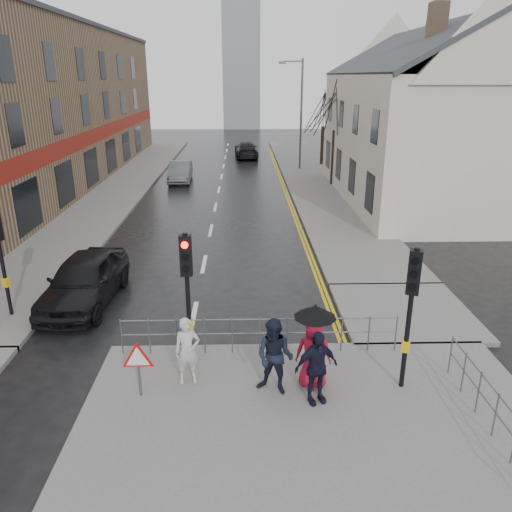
{
  "coord_description": "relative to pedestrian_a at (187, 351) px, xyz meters",
  "views": [
    {
      "loc": [
        1.55,
        -10.81,
        6.95
      ],
      "look_at": [
        1.91,
        2.74,
        2.04
      ],
      "focal_mm": 35.0,
      "sensor_mm": 36.0,
      "label": 1
    }
  ],
  "objects": [
    {
      "name": "ground",
      "position": [
        -0.23,
        0.69,
        -0.96
      ],
      "size": [
        120.0,
        120.0,
        0.0
      ],
      "primitive_type": "plane",
      "color": "black",
      "rests_on": "ground"
    },
    {
      "name": "near_pavement",
      "position": [
        2.77,
        -2.81,
        -0.89
      ],
      "size": [
        10.0,
        9.0,
        0.14
      ],
      "primitive_type": "cube",
      "color": "#605E5B",
      "rests_on": "ground"
    },
    {
      "name": "left_pavement",
      "position": [
        -6.73,
        23.69,
        -0.89
      ],
      "size": [
        4.0,
        44.0,
        0.14
      ],
      "primitive_type": "cube",
      "color": "#605E5B",
      "rests_on": "ground"
    },
    {
      "name": "right_pavement",
      "position": [
        6.27,
        25.69,
        -0.89
      ],
      "size": [
        4.0,
        40.0,
        0.14
      ],
      "primitive_type": "cube",
      "color": "#605E5B",
      "rests_on": "ground"
    },
    {
      "name": "pavement_bridge_right",
      "position": [
        6.27,
        3.69,
        -0.89
      ],
      "size": [
        4.0,
        4.2,
        0.14
      ],
      "primitive_type": "cube",
      "color": "#605E5B",
      "rests_on": "ground"
    },
    {
      "name": "building_left_terrace",
      "position": [
        -12.23,
        22.69,
        4.04
      ],
      "size": [
        8.0,
        42.0,
        10.0
      ],
      "primitive_type": "cube",
      "color": "#87684E",
      "rests_on": "ground"
    },
    {
      "name": "building_right_cream",
      "position": [
        11.77,
        18.69,
        3.82
      ],
      "size": [
        9.0,
        16.4,
        10.1
      ],
      "color": "beige",
      "rests_on": "ground"
    },
    {
      "name": "church_tower",
      "position": [
        1.27,
        62.69,
        8.04
      ],
      "size": [
        5.0,
        5.0,
        18.0
      ],
      "primitive_type": "cube",
      "color": "gray",
      "rests_on": "ground"
    },
    {
      "name": "traffic_signal_near_left",
      "position": [
        -0.03,
        0.89,
        1.5
      ],
      "size": [
        0.28,
        0.27,
        3.4
      ],
      "color": "black",
      "rests_on": "near_pavement"
    },
    {
      "name": "traffic_signal_near_right",
      "position": [
        4.97,
        -0.31,
        1.5
      ],
      "size": [
        0.34,
        0.33,
        3.4
      ],
      "color": "black",
      "rests_on": "near_pavement"
    },
    {
      "name": "guard_railing_front",
      "position": [
        1.72,
        1.29,
        -0.1
      ],
      "size": [
        7.14,
        0.04,
        1.0
      ],
      "color": "#595B5E",
      "rests_on": "near_pavement"
    },
    {
      "name": "guard_railing_side",
      "position": [
        6.27,
        -2.06,
        -0.11
      ],
      "size": [
        0.04,
        4.54,
        1.0
      ],
      "color": "#595B5E",
      "rests_on": "near_pavement"
    },
    {
      "name": "warning_sign",
      "position": [
        -1.03,
        -0.52,
        0.09
      ],
      "size": [
        0.8,
        0.07,
        1.35
      ],
      "color": "#595B5E",
      "rests_on": "near_pavement"
    },
    {
      "name": "street_lamp",
      "position": [
        5.59,
        28.69,
        3.75
      ],
      "size": [
        1.83,
        0.25,
        8.0
      ],
      "color": "#595B5E",
      "rests_on": "right_pavement"
    },
    {
      "name": "tree_near",
      "position": [
        7.27,
        22.69,
        4.18
      ],
      "size": [
        2.4,
        2.4,
        6.58
      ],
      "color": "#30201B",
      "rests_on": "right_pavement"
    },
    {
      "name": "tree_far",
      "position": [
        7.77,
        30.69,
        3.47
      ],
      "size": [
        2.4,
        2.4,
        5.64
      ],
      "color": "#30201B",
      "rests_on": "right_pavement"
    },
    {
      "name": "pedestrian_a",
      "position": [
        0.0,
        0.0,
        0.0
      ],
      "size": [
        0.65,
        0.49,
        1.63
      ],
      "primitive_type": "imported",
      "rotation": [
        0.0,
        0.0,
        0.17
      ],
      "color": "#B8B8B4",
      "rests_on": "near_pavement"
    },
    {
      "name": "pedestrian_b",
      "position": [
        2.0,
        -0.45,
        0.09
      ],
      "size": [
        1.08,
        0.98,
        1.8
      ],
      "primitive_type": "imported",
      "rotation": [
        0.0,
        0.0,
        -0.41
      ],
      "color": "black",
      "rests_on": "near_pavement"
    },
    {
      "name": "pedestrian_with_umbrella",
      "position": [
        2.89,
        -0.23,
        0.3
      ],
      "size": [
        0.96,
        0.96,
        2.05
      ],
      "color": "#A4132D",
      "rests_on": "near_pavement"
    },
    {
      "name": "pedestrian_d",
      "position": [
        2.87,
        -0.83,
        0.04
      ],
      "size": [
        1.09,
        0.72,
        1.72
      ],
      "primitive_type": "imported",
      "rotation": [
        0.0,
        0.0,
        0.33
      ],
      "color": "black",
      "rests_on": "near_pavement"
    },
    {
      "name": "car_parked",
      "position": [
        -3.77,
        4.74,
        -0.15
      ],
      "size": [
        2.19,
        4.82,
        1.6
      ],
      "primitive_type": "imported",
      "rotation": [
        0.0,
        0.0,
        -0.06
      ],
      "color": "black",
      "rests_on": "ground"
    },
    {
      "name": "car_mid",
      "position": [
        -3.01,
        24.45,
        -0.27
      ],
      "size": [
        1.57,
        4.19,
        1.37
      ],
      "primitive_type": "imported",
      "rotation": [
        0.0,
        0.0,
        0.03
      ],
      "color": "#4D5053",
      "rests_on": "ground"
    },
    {
      "name": "car_far",
      "position": [
        1.66,
        34.98,
        -0.26
      ],
      "size": [
        2.2,
        4.91,
        1.4
      ],
      "primitive_type": "imported",
      "rotation": [
        0.0,
        0.0,
        3.19
      ],
      "color": "black",
      "rests_on": "ground"
    }
  ]
}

